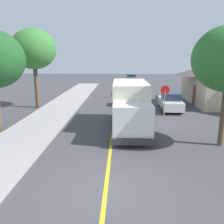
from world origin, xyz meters
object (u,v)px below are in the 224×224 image
object	(u,v)px
parked_car_far	(132,83)
parked_car_mid	(130,89)
parked_car_near	(131,98)
stop_sign	(165,95)
parked_van_across	(170,102)
box_truck	(130,104)
parked_car_furthest	(131,79)
street_tree_down_block	(34,49)

from	to	relation	value
parked_car_far	parked_car_mid	bearing A→B (deg)	-94.88
parked_car_near	stop_sign	distance (m)	4.95
parked_car_near	parked_van_across	xyz separation A→B (m)	(3.58, -1.82, 0.00)
box_truck	parked_car_furthest	bearing A→B (deg)	87.52
parked_car_mid	street_tree_down_block	xyz separation A→B (m)	(-9.47, -7.96, 4.82)
parked_car_mid	parked_van_across	bearing A→B (deg)	-68.19
parked_car_far	parked_van_across	world-z (taller)	same
parked_car_mid	stop_sign	bearing A→B (deg)	-77.18
parked_car_furthest	parked_van_across	size ratio (longest dim) A/B	0.99
parked_car_mid	parked_car_furthest	size ratio (longest dim) A/B	1.01
box_truck	parked_car_furthest	distance (m)	28.30
parked_van_across	parked_car_near	bearing A→B (deg)	153.04
box_truck	parked_car_far	bearing A→B (deg)	86.95
parked_car_mid	street_tree_down_block	world-z (taller)	street_tree_down_block
box_truck	parked_car_mid	distance (m)	14.39
stop_sign	parked_car_far	bearing A→B (deg)	95.99
parked_van_across	parked_car_mid	bearing A→B (deg)	111.81
parked_car_near	parked_van_across	world-z (taller)	same
parked_car_near	parked_car_mid	world-z (taller)	same
parked_car_far	stop_sign	world-z (taller)	stop_sign
box_truck	street_tree_down_block	distance (m)	11.63
stop_sign	parked_car_near	bearing A→B (deg)	122.57
parked_car_furthest	stop_sign	bearing A→B (deg)	-85.87
parked_van_across	stop_sign	xyz separation A→B (m)	(-0.98, -2.25, 1.06)
stop_sign	box_truck	bearing A→B (deg)	-130.92
parked_van_across	stop_sign	world-z (taller)	stop_sign
parked_car_far	parked_car_furthest	size ratio (longest dim) A/B	1.00
box_truck	parked_car_near	world-z (taller)	box_truck
parked_car_near	parked_car_mid	bearing A→B (deg)	88.92
parked_car_near	parked_car_mid	distance (m)	6.80
parked_car_mid	stop_sign	xyz separation A→B (m)	(2.47, -10.87, 1.06)
parked_car_mid	stop_sign	distance (m)	11.20
parked_car_near	parked_van_across	distance (m)	4.01
parked_car_furthest	parked_van_across	distance (m)	22.69
parked_car_near	stop_sign	world-z (taller)	stop_sign
street_tree_down_block	parked_car_mid	bearing A→B (deg)	40.07
parked_van_across	street_tree_down_block	xyz separation A→B (m)	(-12.92, 0.65, 4.82)
parked_car_furthest	parked_van_across	world-z (taller)	same
parked_van_across	stop_sign	size ratio (longest dim) A/B	1.69
parked_car_near	parked_van_across	size ratio (longest dim) A/B	1.00
parked_car_furthest	parked_van_across	bearing A→B (deg)	-83.00
box_truck	street_tree_down_block	size ratio (longest dim) A/B	0.96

